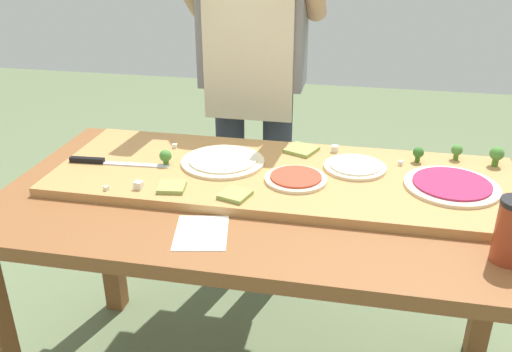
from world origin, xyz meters
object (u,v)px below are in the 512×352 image
Objects in this scene: broccoli_floret_back_mid at (457,151)px; pizza_whole_tomato_red at (296,178)px; recipe_note at (201,233)px; cheese_crumble_b at (335,149)px; cheese_crumble_e at (401,163)px; cheese_crumble_a at (138,185)px; chefs_knife at (105,162)px; pizza_whole_white_garlic at (355,167)px; broccoli_floret_back_right at (497,154)px; pizza_whole_cheese_artichoke at (223,161)px; pizza_whole_beet_magenta at (452,185)px; broccoli_floret_front_left at (418,153)px; cook_center at (253,60)px; sauce_jar at (512,231)px; pizza_slice_far_left at (172,187)px; cheese_crumble_c at (175,146)px; broccoli_floret_center_left at (166,156)px; cheese_crumble_d at (106,188)px; pizza_slice_far_right at (301,150)px; prep_table at (273,226)px; pizza_slice_center at (235,195)px.

pizza_whole_tomato_red is at bearing -151.87° from broccoli_floret_back_mid.
recipe_note is (-0.20, -0.29, -0.03)m from pizza_whole_tomato_red.
cheese_crumble_b is 1.51× the size of cheese_crumble_e.
chefs_knife is at bearing 139.67° from cheese_crumble_a.
cheese_crumble_a is (-0.59, -0.26, 0.00)m from pizza_whole_white_garlic.
broccoli_floret_back_right is (0.11, -0.03, 0.01)m from broccoli_floret_back_mid.
cheese_crumble_a reaches higher than pizza_whole_cheese_artichoke.
broccoli_floret_front_left is at bearing 116.27° from pizza_whole_beet_magenta.
pizza_whole_beet_magenta is at bearing -40.69° from cook_center.
pizza_slice_far_left is at bearing 170.12° from sauce_jar.
pizza_whole_beet_magenta is 19.07× the size of cheese_crumble_c.
broccoli_floret_center_left is 0.64m from cook_center.
cheese_crumble_d is at bearing -157.06° from broccoli_floret_back_mid.
pizza_whole_cheese_artichoke is 12.34× the size of cheese_crumble_b.
pizza_slice_far_left is 0.17m from broccoli_floret_center_left.
cheese_crumble_d is at bearing -162.24° from pizza_whole_tomato_red.
pizza_slice_far_right is 0.37m from broccoli_floret_front_left.
sauce_jar is (1.12, -0.28, 0.05)m from chefs_knife.
pizza_whole_cheese_artichoke is 5.13× the size of broccoli_floret_back_mid.
pizza_whole_white_garlic is at bearing -156.64° from broccoli_floret_back_mid.
cheese_crumble_c is 1.05m from sauce_jar.
sauce_jar reaches higher than broccoli_floret_center_left.
prep_table is 17.35× the size of pizza_slice_far_right.
chefs_knife is 0.74m from cook_center.
broccoli_floret_back_right reaches higher than cheese_crumble_b.
pizza_slice_far_left is at bearing -26.09° from chefs_knife.
broccoli_floret_back_right is 0.95m from cook_center.
cheese_crumble_c is at bearing -174.90° from broccoli_floret_back_mid.
sauce_jar reaches higher than pizza_whole_beet_magenta.
cheese_crumble_b is at bearing 161.93° from cheese_crumble_e.
broccoli_floret_back_right is 4.52× the size of cheese_crumble_c.
cheese_crumble_b is 0.01× the size of cook_center.
pizza_whole_cheese_artichoke is at bearing -167.74° from broccoli_floret_front_left.
sauce_jar is at bearing -5.89° from cheese_crumble_d.
pizza_whole_white_garlic is 15.68× the size of cheese_crumble_d.
prep_table is at bearing 60.37° from recipe_note.
cheese_crumble_b is at bearing 61.86° from prep_table.
broccoli_floret_front_left is (0.59, 0.13, 0.02)m from pizza_whole_cheese_artichoke.
broccoli_floret_back_right reaches higher than broccoli_floret_front_left.
pizza_slice_far_left is at bearing -154.17° from pizza_whole_white_garlic.
pizza_slice_far_left is 0.98× the size of pizza_slice_center.
cheese_crumble_c is 0.73m from cheese_crumble_e.
cook_center reaches higher than chefs_knife.
cheese_crumble_c reaches higher than prep_table.
broccoli_floret_front_left is 0.03× the size of cook_center.
pizza_slice_far_right is 0.11m from cheese_crumble_b.
pizza_slice_center is 3.42× the size of cheese_crumble_a.
broccoli_floret_back_mid reaches higher than pizza_whole_white_garlic.
recipe_note is (-0.14, -0.25, 0.11)m from prep_table.
cheese_crumble_a is 0.31m from cheese_crumble_c.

